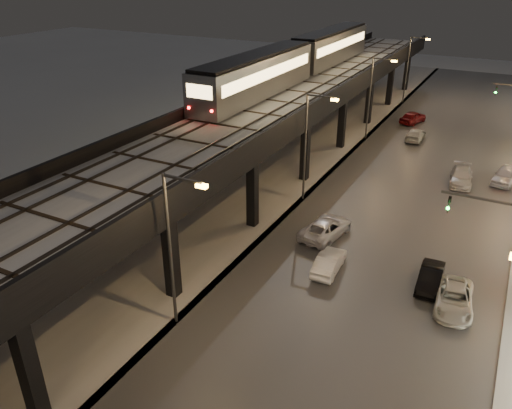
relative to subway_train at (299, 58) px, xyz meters
The scene contains 19 objects.
road_surface 21.90m from the subway_train, 37.57° to the right, with size 17.00×120.00×0.06m, color #46474D.
under_viaduct_pavement 15.17m from the subway_train, 78.52° to the right, with size 11.00×120.00×0.06m, color #9FA1A8.
elevated_viaduct 15.94m from the subway_train, 80.82° to the right, with size 9.00×100.00×6.30m.
viaduct_trackbed 15.69m from the subway_train, 80.78° to the right, with size 8.40×100.00×0.32m.
viaduct_parapet_streetside 16.86m from the subway_train, 65.89° to the right, with size 0.30×100.00×1.10m, color black.
viaduct_parapet_far 15.51m from the subway_train, 96.89° to the right, with size 0.30×100.00×1.10m, color black.
streetlight_left_1 35.40m from the subway_train, 76.76° to the right, with size 2.57×0.28×9.00m.
streetlight_left_2 18.49m from the subway_train, 63.67° to the right, with size 2.57×0.28×9.00m.
streetlight_left_3 8.88m from the subway_train, 11.83° to the left, with size 2.57×0.28×9.00m.
streetlight_left_4 21.53m from the subway_train, 67.71° to the left, with size 2.57×0.28×9.00m.
subway_train is the anchor object (origin of this frame).
car_near_white 30.00m from the subway_train, 62.06° to the right, with size 1.34×3.86×1.27m, color silver.
car_mid_silver 25.65m from the subway_train, 61.24° to the right, with size 2.28×4.94×1.37m, color silver.
car_mid_dark 15.57m from the subway_train, 16.19° to the left, with size 1.78×4.38×1.27m, color silver.
car_far_white 17.02m from the subway_train, 42.38° to the left, with size 1.75×4.35×1.48m, color maroon.
car_onc_silver 32.24m from the subway_train, 51.03° to the right, with size 1.31×3.77×1.24m, color black.
car_onc_dark 34.38m from the subway_train, 50.54° to the right, with size 2.06×4.47×1.24m, color silver.
car_onc_white 21.68m from the subway_train, 19.19° to the right, with size 1.85×4.54×1.32m, color silver.
car_onc_red 24.34m from the subway_train, 11.57° to the right, with size 1.71×4.25×1.45m, color silver.
Camera 1 is at (13.62, -4.49, 18.19)m, focal length 35.00 mm.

